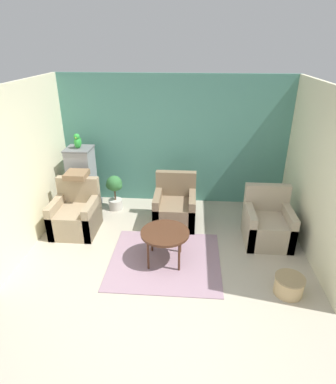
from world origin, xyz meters
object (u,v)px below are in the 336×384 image
at_px(coffee_table, 165,234).
at_px(parrot, 78,141).
at_px(armchair_middle, 175,208).
at_px(armchair_right, 267,225).
at_px(wicker_basket, 289,285).
at_px(armchair_left, 76,216).
at_px(potted_plant, 115,190).
at_px(birdcage, 82,180).

relative_size(coffee_table, parrot, 2.56).
xyz_separation_m(coffee_table, parrot, (-1.80, 1.64, 0.94)).
distance_m(coffee_table, armchair_middle, 1.20).
height_order(armchair_right, armchair_middle, same).
bearing_deg(parrot, armchair_right, -15.00).
bearing_deg(wicker_basket, coffee_table, 161.24).
distance_m(armchair_left, wicker_basket, 3.68).
xyz_separation_m(coffee_table, armchair_right, (1.69, 0.71, -0.18)).
distance_m(parrot, potted_plant, 1.18).
bearing_deg(armchair_middle, armchair_left, -166.84).
xyz_separation_m(armchair_middle, parrot, (-1.88, 0.46, 1.12)).
xyz_separation_m(coffee_table, armchair_left, (-1.67, 0.77, -0.18)).
bearing_deg(armchair_right, parrot, 165.00).
height_order(birdcage, parrot, parrot).
bearing_deg(wicker_basket, potted_plant, 142.36).
relative_size(armchair_right, armchair_middle, 1.00).
bearing_deg(armchair_left, coffee_table, -24.80).
height_order(coffee_table, armchair_left, armchair_left).
height_order(armchair_middle, wicker_basket, armchair_middle).
relative_size(armchair_left, parrot, 3.19).
distance_m(coffee_table, wicker_basket, 1.87).
relative_size(coffee_table, armchair_right, 0.80).
bearing_deg(wicker_basket, armchair_left, 158.22).
distance_m(armchair_right, wicker_basket, 1.31).
bearing_deg(armchair_middle, birdcage, 166.34).
bearing_deg(coffee_table, armchair_middle, 85.79).
xyz_separation_m(armchair_middle, birdcage, (-1.88, 0.46, 0.32)).
bearing_deg(armchair_left, birdcage, 98.12).
bearing_deg(potted_plant, parrot, -179.75).
bearing_deg(birdcage, armchair_right, -14.96).
bearing_deg(parrot, armchair_left, -81.90).
bearing_deg(coffee_table, birdcage, 137.57).
distance_m(armchair_right, armchair_middle, 1.67).
relative_size(armchair_left, armchair_middle, 1.00).
distance_m(coffee_table, potted_plant, 2.01).
bearing_deg(armchair_middle, wicker_basket, -46.98).
xyz_separation_m(armchair_right, potted_plant, (-2.85, 0.94, 0.13)).
bearing_deg(armchair_right, armchair_middle, 163.54).
height_order(armchair_right, potted_plant, armchair_right).
height_order(armchair_right, parrot, parrot).
bearing_deg(armchair_middle, armchair_right, -16.46).
xyz_separation_m(coffee_table, armchair_middle, (0.09, 1.18, -0.18)).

